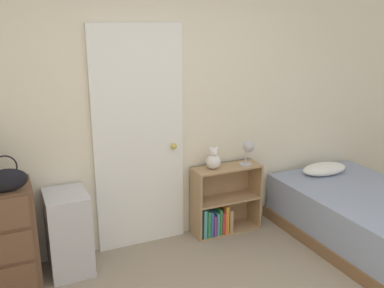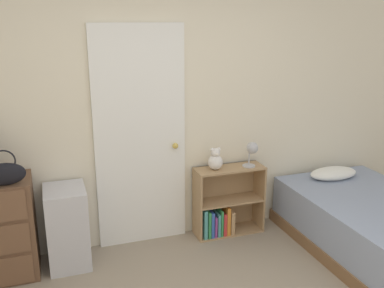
# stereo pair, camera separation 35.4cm
# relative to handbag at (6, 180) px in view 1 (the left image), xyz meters

# --- Properties ---
(wall_back) EXTENTS (10.00, 0.06, 2.55)m
(wall_back) POSITION_rel_handbag_xyz_m (1.32, 0.40, 0.32)
(wall_back) COLOR beige
(wall_back) RESTS_ON ground_plane
(door_closed) EXTENTS (0.85, 0.09, 2.07)m
(door_closed) POSITION_rel_handbag_xyz_m (1.15, 0.35, 0.08)
(door_closed) COLOR white
(door_closed) RESTS_ON ground_plane
(handbag) EXTENTS (0.31, 0.09, 0.29)m
(handbag) POSITION_rel_handbag_xyz_m (0.00, 0.00, 0.00)
(handbag) COLOR black
(handbag) RESTS_ON dresser
(storage_bin) EXTENTS (0.35, 0.42, 0.72)m
(storage_bin) POSITION_rel_handbag_xyz_m (0.43, 0.14, -0.60)
(storage_bin) COLOR silver
(storage_bin) RESTS_ON ground_plane
(bookshelf) EXTENTS (0.69, 0.26, 0.70)m
(bookshelf) POSITION_rel_handbag_xyz_m (1.95, 0.22, -0.69)
(bookshelf) COLOR tan
(bookshelf) RESTS_ON ground_plane
(teddy_bear) EXTENTS (0.14, 0.14, 0.22)m
(teddy_bear) POSITION_rel_handbag_xyz_m (1.85, 0.22, -0.16)
(teddy_bear) COLOR silver
(teddy_bear) RESTS_ON bookshelf
(desk_lamp) EXTENTS (0.14, 0.14, 0.25)m
(desk_lamp) POSITION_rel_handbag_xyz_m (2.22, 0.18, -0.08)
(desk_lamp) COLOR #B2B2B7
(desk_lamp) RESTS_ON bookshelf
(bed) EXTENTS (1.18, 1.81, 0.61)m
(bed) POSITION_rel_handbag_xyz_m (3.14, -0.55, -0.70)
(bed) COLOR brown
(bed) RESTS_ON ground_plane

